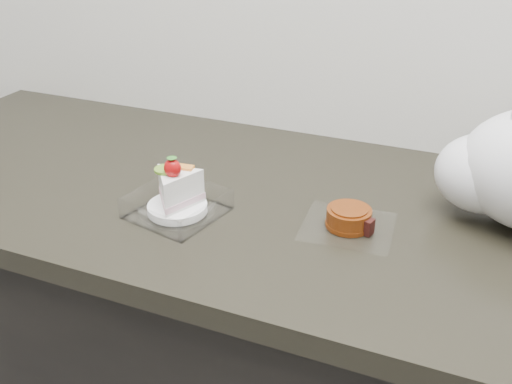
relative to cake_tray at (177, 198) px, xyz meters
name	(u,v)px	position (x,y,z in m)	size (l,w,h in m)	color
cake_tray	(177,198)	(0.00, 0.00, 0.00)	(0.16, 0.16, 0.11)	white
mooncake_wrap	(349,219)	(0.28, 0.07, -0.02)	(0.16, 0.15, 0.03)	white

